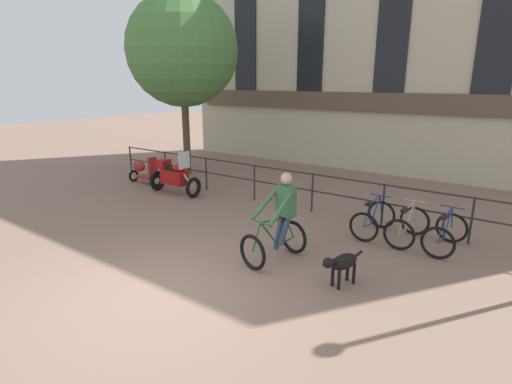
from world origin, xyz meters
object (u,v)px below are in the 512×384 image
at_px(parked_bicycle_mid_right, 445,234).
at_px(parked_motorcycle, 174,176).
at_px(dog, 342,263).
at_px(parked_bicycle_mid_left, 407,226).
at_px(parked_scooter, 144,170).
at_px(cyclist_with_bike, 279,222).
at_px(parked_bicycle_near_lamp, 373,219).

bearing_deg(parked_bicycle_mid_right, parked_motorcycle, 4.89).
distance_m(dog, parked_bicycle_mid_right, 2.83).
xyz_separation_m(dog, parked_bicycle_mid_right, (1.10, 2.60, -0.06)).
height_order(dog, parked_bicycle_mid_right, parked_bicycle_mid_right).
xyz_separation_m(parked_motorcycle, parked_bicycle_mid_right, (7.64, 0.23, -0.20)).
relative_size(parked_motorcycle, parked_bicycle_mid_left, 1.47).
bearing_deg(parked_bicycle_mid_left, parked_scooter, 1.82).
relative_size(cyclist_with_bike, parked_scooter, 1.33).
height_order(cyclist_with_bike, parked_bicycle_near_lamp, cyclist_with_bike).
distance_m(dog, parked_bicycle_near_lamp, 2.63).
distance_m(parked_bicycle_mid_left, parked_scooter, 8.63).
bearing_deg(cyclist_with_bike, parked_motorcycle, 170.07).
xyz_separation_m(parked_motorcycle, parked_scooter, (-1.75, 0.26, -0.10)).
bearing_deg(parked_bicycle_mid_left, parked_motorcycle, 3.92).
xyz_separation_m(parked_bicycle_mid_right, parked_scooter, (-9.38, 0.02, 0.10)).
relative_size(dog, parked_bicycle_near_lamp, 0.79).
xyz_separation_m(parked_bicycle_mid_left, parked_bicycle_mid_right, (0.75, 0.00, 0.00)).
height_order(parked_bicycle_mid_left, parked_scooter, parked_scooter).
height_order(dog, parked_bicycle_near_lamp, parked_bicycle_near_lamp).
height_order(parked_bicycle_mid_left, parked_bicycle_mid_right, same).
height_order(cyclist_with_bike, parked_bicycle_mid_right, cyclist_with_bike).
relative_size(cyclist_with_bike, parked_bicycle_near_lamp, 1.51).
bearing_deg(dog, parked_bicycle_mid_right, 88.08).
xyz_separation_m(parked_bicycle_near_lamp, parked_bicycle_mid_right, (1.50, 0.00, 0.00)).
bearing_deg(parked_bicycle_near_lamp, parked_bicycle_mid_left, -178.46).
distance_m(parked_bicycle_near_lamp, parked_bicycle_mid_right, 1.50).
xyz_separation_m(cyclist_with_bike, parked_bicycle_mid_left, (1.78, 2.31, -0.41)).
xyz_separation_m(parked_bicycle_mid_left, parked_scooter, (-8.63, 0.02, 0.10)).
xyz_separation_m(cyclist_with_bike, parked_scooter, (-6.85, 2.33, -0.30)).
height_order(parked_motorcycle, parked_bicycle_mid_right, parked_motorcycle).
bearing_deg(parked_scooter, parked_bicycle_mid_right, -89.84).
xyz_separation_m(cyclist_with_bike, parked_bicycle_near_lamp, (1.03, 2.31, -0.41)).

